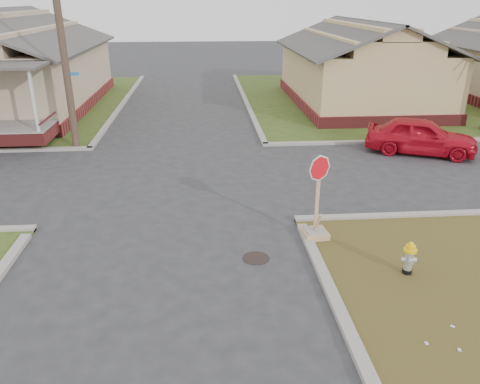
{
  "coord_description": "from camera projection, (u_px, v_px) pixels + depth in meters",
  "views": [
    {
      "loc": [
        1.05,
        -10.1,
        5.73
      ],
      "look_at": [
        1.94,
        1.0,
        1.1
      ],
      "focal_mm": 35.0,
      "sensor_mm": 36.0,
      "label": 1
    }
  ],
  "objects": [
    {
      "name": "ground",
      "position": [
        164.0,
        252.0,
        11.42
      ],
      "size": [
        120.0,
        120.0,
        0.0
      ],
      "primitive_type": "plane",
      "color": "#2C2C2F",
      "rests_on": "ground"
    },
    {
      "name": "curbs",
      "position": [
        175.0,
        179.0,
        16.02
      ],
      "size": [
        80.0,
        40.0,
        0.12
      ],
      "primitive_type": null,
      "color": "gray",
      "rests_on": "ground"
    },
    {
      "name": "manhole",
      "position": [
        256.0,
        258.0,
        11.12
      ],
      "size": [
        0.64,
        0.64,
        0.01
      ],
      "primitive_type": "cylinder",
      "color": "black",
      "rests_on": "ground"
    },
    {
      "name": "side_house_yellow",
      "position": [
        360.0,
        66.0,
        26.5
      ],
      "size": [
        7.6,
        11.6,
        4.7
      ],
      "color": "maroon",
      "rests_on": "ground"
    },
    {
      "name": "utility_pole",
      "position": [
        60.0,
        29.0,
        17.51
      ],
      "size": [
        1.8,
        0.28,
        9.0
      ],
      "color": "#412D25",
      "rests_on": "ground"
    },
    {
      "name": "fire_hydrant",
      "position": [
        409.0,
        256.0,
        10.28
      ],
      "size": [
        0.29,
        0.29,
        0.78
      ],
      "rotation": [
        0.0,
        0.0,
        -0.2
      ],
      "color": "black",
      "rests_on": "ground"
    },
    {
      "name": "stop_sign",
      "position": [
        316.0,
        220.0,
        11.86
      ],
      "size": [
        0.63,
        0.61,
        2.21
      ],
      "rotation": [
        0.0,
        0.0,
        0.11
      ],
      "color": "tan",
      "rests_on": "ground"
    },
    {
      "name": "red_sedan",
      "position": [
        421.0,
        136.0,
        18.38
      ],
      "size": [
        4.49,
        3.19,
        1.42
      ],
      "primitive_type": "imported",
      "rotation": [
        0.0,
        0.0,
        1.16
      ],
      "color": "red",
      "rests_on": "ground"
    }
  ]
}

